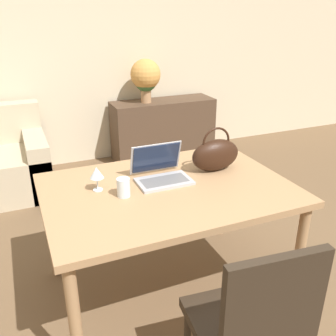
{
  "coord_description": "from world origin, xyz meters",
  "views": [
    {
      "loc": [
        -0.7,
        -1.25,
        1.71
      ],
      "look_at": [
        0.07,
        0.57,
        0.86
      ],
      "focal_mm": 40.0,
      "sensor_mm": 36.0,
      "label": 1
    }
  ],
  "objects_px": {
    "laptop": "(160,170)",
    "wine_glass": "(97,173)",
    "chair": "(253,324)",
    "handbag": "(215,154)",
    "drinking_glass": "(123,187)",
    "flower_vase": "(146,77)"
  },
  "relations": [
    {
      "from": "laptop",
      "to": "drinking_glass",
      "type": "distance_m",
      "value": 0.31
    },
    {
      "from": "laptop",
      "to": "drinking_glass",
      "type": "relative_size",
      "value": 3.05
    },
    {
      "from": "wine_glass",
      "to": "drinking_glass",
      "type": "bearing_deg",
      "value": -47.81
    },
    {
      "from": "drinking_glass",
      "to": "wine_glass",
      "type": "relative_size",
      "value": 0.74
    },
    {
      "from": "laptop",
      "to": "flower_vase",
      "type": "xyz_separation_m",
      "value": [
        0.67,
        2.09,
        0.2
      ]
    },
    {
      "from": "chair",
      "to": "handbag",
      "type": "xyz_separation_m",
      "value": [
        0.36,
        0.98,
        0.35
      ]
    },
    {
      "from": "laptop",
      "to": "flower_vase",
      "type": "height_order",
      "value": "flower_vase"
    },
    {
      "from": "laptop",
      "to": "wine_glass",
      "type": "distance_m",
      "value": 0.39
    },
    {
      "from": "chair",
      "to": "laptop",
      "type": "relative_size",
      "value": 2.85
    },
    {
      "from": "drinking_glass",
      "to": "handbag",
      "type": "relative_size",
      "value": 0.33
    },
    {
      "from": "laptop",
      "to": "chair",
      "type": "bearing_deg",
      "value": -89.46
    },
    {
      "from": "handbag",
      "to": "flower_vase",
      "type": "relative_size",
      "value": 0.66
    },
    {
      "from": "laptop",
      "to": "flower_vase",
      "type": "bearing_deg",
      "value": 72.3
    },
    {
      "from": "laptop",
      "to": "drinking_glass",
      "type": "bearing_deg",
      "value": -153.52
    },
    {
      "from": "drinking_glass",
      "to": "flower_vase",
      "type": "bearing_deg",
      "value": 67.07
    },
    {
      "from": "drinking_glass",
      "to": "flower_vase",
      "type": "height_order",
      "value": "flower_vase"
    },
    {
      "from": "drinking_glass",
      "to": "wine_glass",
      "type": "xyz_separation_m",
      "value": [
        -0.12,
        0.13,
        0.05
      ]
    },
    {
      "from": "drinking_glass",
      "to": "chair",
      "type": "bearing_deg",
      "value": -71.81
    },
    {
      "from": "wine_glass",
      "to": "flower_vase",
      "type": "xyz_separation_m",
      "value": [
        1.06,
        2.09,
        0.15
      ]
    },
    {
      "from": "handbag",
      "to": "drinking_glass",
      "type": "bearing_deg",
      "value": -169.41
    },
    {
      "from": "drinking_glass",
      "to": "flower_vase",
      "type": "xyz_separation_m",
      "value": [
        0.94,
        2.22,
        0.2
      ]
    },
    {
      "from": "laptop",
      "to": "wine_glass",
      "type": "bearing_deg",
      "value": -178.78
    }
  ]
}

